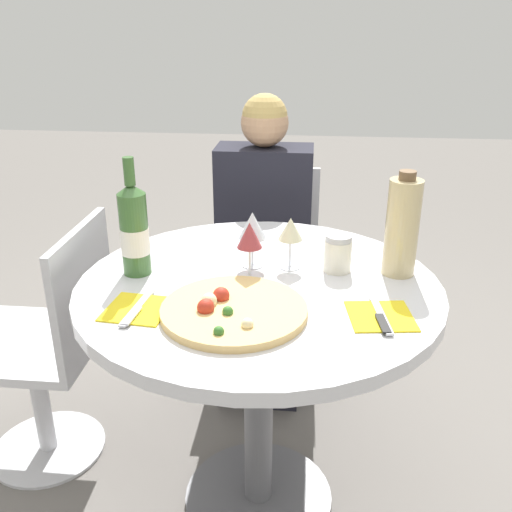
{
  "coord_description": "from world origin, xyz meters",
  "views": [
    {
      "loc": [
        0.13,
        -1.37,
        1.43
      ],
      "look_at": [
        -0.0,
        -0.06,
        0.87
      ],
      "focal_mm": 40.0,
      "sensor_mm": 36.0,
      "label": 1
    }
  ],
  "objects_px": {
    "pizza_large": "(232,310)",
    "tall_carafe": "(402,227)",
    "dining_table": "(259,330)",
    "chair_behind_diner": "(265,273)",
    "wine_bottle": "(134,230)",
    "chair_empty_side": "(50,350)",
    "seated_diner": "(262,264)"
  },
  "relations": [
    {
      "from": "pizza_large",
      "to": "tall_carafe",
      "type": "distance_m",
      "value": 0.52
    },
    {
      "from": "dining_table",
      "to": "chair_behind_diner",
      "type": "distance_m",
      "value": 0.85
    },
    {
      "from": "pizza_large",
      "to": "wine_bottle",
      "type": "relative_size",
      "value": 1.08
    },
    {
      "from": "pizza_large",
      "to": "tall_carafe",
      "type": "relative_size",
      "value": 1.22
    },
    {
      "from": "chair_behind_diner",
      "to": "wine_bottle",
      "type": "xyz_separation_m",
      "value": [
        -0.29,
        -0.8,
        0.48
      ]
    },
    {
      "from": "dining_table",
      "to": "chair_behind_diner",
      "type": "bearing_deg",
      "value": 93.5
    },
    {
      "from": "tall_carafe",
      "to": "chair_empty_side",
      "type": "bearing_deg",
      "value": 176.97
    },
    {
      "from": "chair_empty_side",
      "to": "wine_bottle",
      "type": "distance_m",
      "value": 0.62
    },
    {
      "from": "chair_behind_diner",
      "to": "pizza_large",
      "type": "relative_size",
      "value": 2.39
    },
    {
      "from": "chair_behind_diner",
      "to": "chair_empty_side",
      "type": "height_order",
      "value": "same"
    },
    {
      "from": "pizza_large",
      "to": "chair_behind_diner",
      "type": "bearing_deg",
      "value": 90.23
    },
    {
      "from": "wine_bottle",
      "to": "tall_carafe",
      "type": "bearing_deg",
      "value": 5.51
    },
    {
      "from": "tall_carafe",
      "to": "chair_behind_diner",
      "type": "bearing_deg",
      "value": 120.46
    },
    {
      "from": "chair_empty_side",
      "to": "pizza_large",
      "type": "relative_size",
      "value": 2.39
    },
    {
      "from": "tall_carafe",
      "to": "seated_diner",
      "type": "bearing_deg",
      "value": 126.03
    },
    {
      "from": "wine_bottle",
      "to": "tall_carafe",
      "type": "distance_m",
      "value": 0.72
    },
    {
      "from": "chair_empty_side",
      "to": "pizza_large",
      "type": "xyz_separation_m",
      "value": [
        0.66,
        -0.34,
        0.37
      ]
    },
    {
      "from": "dining_table",
      "to": "seated_diner",
      "type": "relative_size",
      "value": 0.83
    },
    {
      "from": "chair_behind_diner",
      "to": "tall_carafe",
      "type": "relative_size",
      "value": 2.91
    },
    {
      "from": "chair_behind_diner",
      "to": "tall_carafe",
      "type": "bearing_deg",
      "value": 120.46
    },
    {
      "from": "chair_behind_diner",
      "to": "wine_bottle",
      "type": "bearing_deg",
      "value": 70.01
    },
    {
      "from": "chair_empty_side",
      "to": "wine_bottle",
      "type": "height_order",
      "value": "wine_bottle"
    },
    {
      "from": "chair_behind_diner",
      "to": "chair_empty_side",
      "type": "xyz_separation_m",
      "value": [
        -0.65,
        -0.67,
        0.0
      ]
    },
    {
      "from": "dining_table",
      "to": "pizza_large",
      "type": "bearing_deg",
      "value": -104.24
    },
    {
      "from": "wine_bottle",
      "to": "tall_carafe",
      "type": "xyz_separation_m",
      "value": [
        0.72,
        0.07,
        0.01
      ]
    },
    {
      "from": "chair_empty_side",
      "to": "tall_carafe",
      "type": "bearing_deg",
      "value": -93.03
    },
    {
      "from": "tall_carafe",
      "to": "dining_table",
      "type": "bearing_deg",
      "value": -165.57
    },
    {
      "from": "tall_carafe",
      "to": "pizza_large",
      "type": "bearing_deg",
      "value": -146.53
    },
    {
      "from": "dining_table",
      "to": "chair_empty_side",
      "type": "distance_m",
      "value": 0.75
    },
    {
      "from": "wine_bottle",
      "to": "chair_behind_diner",
      "type": "bearing_deg",
      "value": 70.01
    },
    {
      "from": "chair_behind_diner",
      "to": "dining_table",
      "type": "bearing_deg",
      "value": 93.5
    },
    {
      "from": "seated_diner",
      "to": "pizza_large",
      "type": "bearing_deg",
      "value": 90.26
    }
  ]
}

